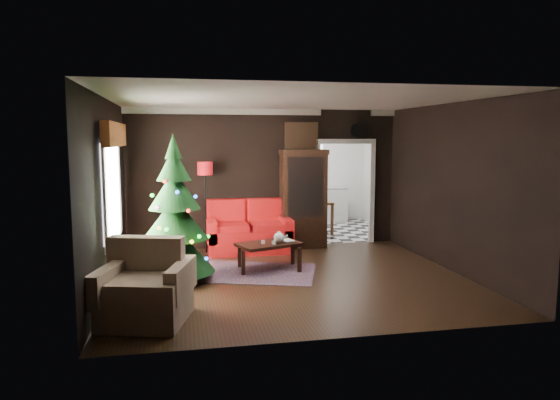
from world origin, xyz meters
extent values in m
plane|color=black|center=(0.00, 0.00, 0.00)|extent=(5.50, 5.50, 0.00)
plane|color=white|center=(0.00, 0.00, 2.80)|extent=(5.50, 5.50, 0.00)
plane|color=black|center=(0.00, 2.50, 1.40)|extent=(5.50, 0.00, 5.50)
plane|color=black|center=(0.00, -2.50, 1.40)|extent=(5.50, 0.00, 5.50)
plane|color=black|center=(-2.75, 0.00, 1.40)|extent=(0.00, 5.50, 5.50)
plane|color=black|center=(2.75, 0.00, 1.40)|extent=(0.00, 5.50, 5.50)
cube|color=white|center=(-2.71, 0.20, 1.45)|extent=(0.05, 1.60, 1.40)
cube|color=#9C4E27|center=(-2.63, 0.20, 2.27)|extent=(0.12, 2.10, 0.35)
plane|color=silver|center=(1.70, 4.00, 0.00)|extent=(3.00, 3.00, 0.00)
cube|color=white|center=(1.70, 5.45, 1.70)|extent=(0.70, 0.06, 0.70)
cube|color=#48313F|center=(-0.51, 0.44, 0.01)|extent=(2.29, 1.95, 0.01)
cylinder|color=white|center=(-0.36, 0.52, 0.50)|extent=(0.08, 0.08, 0.06)
cylinder|color=white|center=(-0.20, 0.44, 0.50)|extent=(0.08, 0.08, 0.06)
imported|color=gray|center=(-0.01, 0.64, 0.59)|extent=(0.18, 0.07, 0.25)
cylinder|color=white|center=(1.95, 2.45, 2.38)|extent=(0.32, 0.32, 0.06)
cube|color=#A46B3E|center=(0.75, 2.46, 2.25)|extent=(0.62, 0.05, 0.52)
cube|color=silver|center=(1.70, 5.20, 0.45)|extent=(1.80, 0.60, 0.90)
camera|label=1|loc=(-1.71, -7.74, 2.22)|focal=32.82mm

